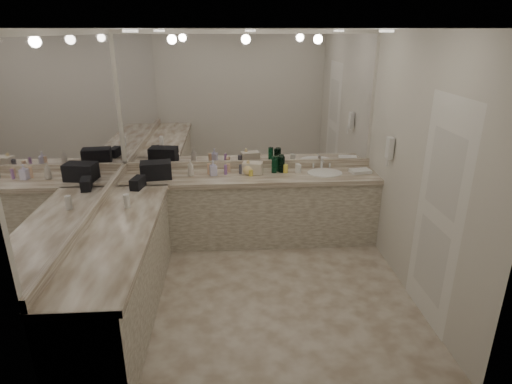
{
  "coord_description": "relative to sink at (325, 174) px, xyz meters",
  "views": [
    {
      "loc": [
        -0.26,
        -3.86,
        2.59
      ],
      "look_at": [
        0.02,
        0.4,
        0.97
      ],
      "focal_mm": 30.0,
      "sensor_mm": 36.0,
      "label": 1
    }
  ],
  "objects": [
    {
      "name": "floor",
      "position": [
        -0.95,
        -1.2,
        -0.9
      ],
      "size": [
        3.2,
        3.2,
        0.0
      ],
      "primitive_type": "plane",
      "color": "beige",
      "rests_on": "ground"
    },
    {
      "name": "ceiling",
      "position": [
        -0.95,
        -1.2,
        1.71
      ],
      "size": [
        3.2,
        3.2,
        0.0
      ],
      "primitive_type": "plane",
      "color": "white",
      "rests_on": "floor"
    },
    {
      "name": "wall_back",
      "position": [
        -0.95,
        0.3,
        0.41
      ],
      "size": [
        3.2,
        0.02,
        2.6
      ],
      "primitive_type": "cube",
      "color": "beige",
      "rests_on": "floor"
    },
    {
      "name": "wall_left",
      "position": [
        -2.55,
        -1.2,
        0.41
      ],
      "size": [
        0.02,
        3.0,
        2.6
      ],
      "primitive_type": "cube",
      "color": "beige",
      "rests_on": "floor"
    },
    {
      "name": "wall_right",
      "position": [
        0.65,
        -1.2,
        0.41
      ],
      "size": [
        0.02,
        3.0,
        2.6
      ],
      "primitive_type": "cube",
      "color": "beige",
      "rests_on": "floor"
    },
    {
      "name": "vanity_back_base",
      "position": [
        -0.95,
        0.0,
        -0.48
      ],
      "size": [
        3.2,
        0.6,
        0.84
      ],
      "primitive_type": "cube",
      "color": "beige",
      "rests_on": "floor"
    },
    {
      "name": "vanity_back_top",
      "position": [
        -0.95,
        -0.01,
        -0.03
      ],
      "size": [
        3.2,
        0.64,
        0.06
      ],
      "primitive_type": "cube",
      "color": "beige",
      "rests_on": "vanity_back_base"
    },
    {
      "name": "vanity_left_base",
      "position": [
        -2.25,
        -1.5,
        -0.48
      ],
      "size": [
        0.6,
        2.4,
        0.84
      ],
      "primitive_type": "cube",
      "color": "beige",
      "rests_on": "floor"
    },
    {
      "name": "vanity_left_top",
      "position": [
        -2.24,
        -1.5,
        -0.03
      ],
      "size": [
        0.64,
        2.42,
        0.06
      ],
      "primitive_type": "cube",
      "color": "beige",
      "rests_on": "vanity_left_base"
    },
    {
      "name": "backsplash_back",
      "position": [
        -0.95,
        0.28,
        0.05
      ],
      "size": [
        3.2,
        0.04,
        0.1
      ],
      "primitive_type": "cube",
      "color": "beige",
      "rests_on": "vanity_back_top"
    },
    {
      "name": "backsplash_left",
      "position": [
        -2.53,
        -1.2,
        0.05
      ],
      "size": [
        0.04,
        3.0,
        0.1
      ],
      "primitive_type": "cube",
      "color": "beige",
      "rests_on": "vanity_left_top"
    },
    {
      "name": "mirror_back",
      "position": [
        -0.95,
        0.29,
        0.88
      ],
      "size": [
        3.12,
        0.01,
        1.55
      ],
      "primitive_type": "cube",
      "color": "white",
      "rests_on": "wall_back"
    },
    {
      "name": "mirror_left",
      "position": [
        -2.54,
        -1.2,
        0.88
      ],
      "size": [
        0.01,
        2.92,
        1.55
      ],
      "primitive_type": "cube",
      "color": "white",
      "rests_on": "wall_left"
    },
    {
      "name": "sink",
      "position": [
        0.0,
        0.0,
        0.0
      ],
      "size": [
        0.44,
        0.44,
        0.03
      ],
      "primitive_type": "cylinder",
      "color": "white",
      "rests_on": "vanity_back_top"
    },
    {
      "name": "faucet",
      "position": [
        0.0,
        0.21,
        0.07
      ],
      "size": [
        0.24,
        0.16,
        0.14
      ],
      "primitive_type": "cube",
      "color": "silver",
      "rests_on": "vanity_back_top"
    },
    {
      "name": "wall_phone",
      "position": [
        0.61,
        -0.5,
        0.46
      ],
      "size": [
        0.06,
        0.1,
        0.24
      ],
      "primitive_type": "cube",
      "color": "white",
      "rests_on": "wall_right"
    },
    {
      "name": "door",
      "position": [
        0.64,
        -1.7,
        0.16
      ],
      "size": [
        0.02,
        0.82,
        2.1
      ],
      "primitive_type": "cube",
      "color": "white",
      "rests_on": "wall_right"
    },
    {
      "name": "black_toiletry_bag",
      "position": [
        -2.09,
        -0.05,
        0.11
      ],
      "size": [
        0.39,
        0.28,
        0.21
      ],
      "primitive_type": "cube",
      "rotation": [
        0.0,
        0.0,
        0.14
      ],
      "color": "black",
      "rests_on": "vanity_back_top"
    },
    {
      "name": "black_bag_spill",
      "position": [
        -2.25,
        -0.39,
        0.07
      ],
      "size": [
        0.15,
        0.25,
        0.13
      ],
      "primitive_type": "cube",
      "rotation": [
        0.0,
        0.0,
        -0.2
      ],
      "color": "black",
      "rests_on": "vanity_left_top"
    },
    {
      "name": "cream_cosmetic_case",
      "position": [
        -0.91,
        0.04,
        0.08
      ],
      "size": [
        0.27,
        0.2,
        0.14
      ],
      "primitive_type": "cube",
      "rotation": [
        0.0,
        0.0,
        -0.21
      ],
      "color": "beige",
      "rests_on": "vanity_back_top"
    },
    {
      "name": "hand_towel",
      "position": [
        0.45,
        -0.01,
        0.03
      ],
      "size": [
        0.27,
        0.21,
        0.04
      ],
      "primitive_type": "cube",
      "rotation": [
        0.0,
        0.0,
        0.18
      ],
      "color": "white",
      "rests_on": "vanity_back_top"
    },
    {
      "name": "lotion_left",
      "position": [
        -2.25,
        -0.97,
        0.08
      ],
      "size": [
        0.06,
        0.06,
        0.15
      ],
      "primitive_type": "cylinder",
      "color": "white",
      "rests_on": "vanity_left_top"
    },
    {
      "name": "soap_bottle_a",
      "position": [
        -1.68,
        0.01,
        0.11
      ],
      "size": [
        0.09,
        0.09,
        0.21
      ],
      "primitive_type": "imported",
      "rotation": [
        0.0,
        0.0,
        0.16
      ],
      "color": "beige",
      "rests_on": "vanity_back_top"
    },
    {
      "name": "soap_bottle_b",
      "position": [
        -1.4,
        0.01,
        0.1
      ],
      "size": [
        0.1,
        0.1,
        0.19
      ],
      "primitive_type": "imported",
      "rotation": [
        0.0,
        0.0,
        0.21
      ],
      "color": "silver",
      "rests_on": "vanity_back_top"
    },
    {
      "name": "soap_bottle_c",
      "position": [
        -0.97,
        0.02,
        0.1
      ],
      "size": [
        0.15,
        0.15,
        0.18
      ],
      "primitive_type": "imported",
      "rotation": [
        0.0,
        0.0,
        -0.08
      ],
      "color": "#FFDE91",
      "rests_on": "vanity_back_top"
    },
    {
      "name": "green_bottle_0",
      "position": [
        -0.54,
        0.14,
        0.11
      ],
      "size": [
        0.07,
        0.07,
        0.21
      ],
      "primitive_type": "cylinder",
      "color": "#0C4D2C",
      "rests_on": "vanity_back_top"
    },
    {
      "name": "green_bottle_1",
      "position": [
        -0.54,
        0.08,
        0.11
      ],
      "size": [
        0.07,
        0.07,
        0.21
      ],
      "primitive_type": "cylinder",
      "color": "#0C4D2C",
      "rests_on": "vanity_back_top"
    },
    {
      "name": "green_bottle_2",
      "position": [
        -0.64,
        0.07,
        0.11
      ],
      "size": [
        0.07,
        0.07,
        0.21
      ],
      "primitive_type": "cylinder",
      "color": "#0C4D2C",
      "rests_on": "vanity_back_top"
    },
    {
      "name": "green_bottle_3",
      "position": [
        -0.55,
        0.08,
        0.1
      ],
      "size": [
        0.06,
        0.06,
        0.19
      ],
      "primitive_type": "cylinder",
      "color": "#0C4D2C",
      "rests_on": "vanity_back_top"
    },
    {
      "name": "green_bottle_4",
      "position": [
        -0.57,
        0.12,
        0.11
      ],
      "size": [
        0.06,
        0.06,
        0.2
      ],
      "primitive_type": "cylinder",
      "color": "#0C4D2C",
      "rests_on": "vanity_back_top"
    },
    {
      "name": "amenity_bottle_0",
      "position": [
        -1.25,
        0.04,
        0.07
      ],
      "size": [
        0.04,
        0.04,
        0.12
      ],
      "primitive_type": "cylinder",
      "color": "#9966B2",
      "rests_on": "vanity_back_top"
    },
    {
      "name": "amenity_bottle_1",
      "position": [
        -0.32,
        0.05,
        0.06
      ],
      "size": [
        0.06,
        0.06,
        0.1
      ],
      "primitive_type": "cylinder",
      "color": "white",
      "rests_on": "vanity_back_top"
    },
    {
      "name": "amenity_bottle_2",
      "position": [
        -0.94,
        -0.04,
        0.04
      ],
      "size": [
        0.05,
        0.05,
        0.07
      ],
      "primitive_type": "cylinder",
      "color": "#F2D84C",
      "rests_on": "vanity_back_top"
    },
    {
      "name": "amenity_bottle_3",
      "position": [
        -1.46,
        0.06,
        0.08
      ],
      "size": [
        0.04,
        0.04,
        0.14
      ],
      "primitive_type": "cylinder",
      "color": "#E0B28C",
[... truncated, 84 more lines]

